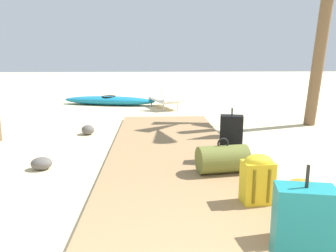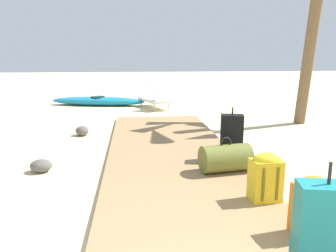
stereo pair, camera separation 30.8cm
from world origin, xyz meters
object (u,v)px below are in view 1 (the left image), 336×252
(suitcase_black, at_px, (231,138))
(kayak, at_px, (109,100))
(duffel_bag_olive, at_px, (222,159))
(lounge_chair, at_px, (166,98))
(backpack_orange, at_px, (298,208))
(backpack_yellow, at_px, (258,177))
(suitcase_teal, at_px, (302,234))

(suitcase_black, bearing_deg, kayak, 112.17)
(duffel_bag_olive, distance_m, lounge_chair, 6.21)
(duffel_bag_olive, bearing_deg, backpack_orange, -79.86)
(suitcase_black, bearing_deg, backpack_yellow, -92.13)
(suitcase_teal, bearing_deg, suitcase_black, 87.14)
(lounge_chair, bearing_deg, backpack_yellow, -84.41)
(suitcase_teal, height_order, kayak, suitcase_teal)
(suitcase_black, height_order, lounge_chair, suitcase_black)
(lounge_chair, height_order, kayak, lounge_chair)
(suitcase_black, relative_size, lounge_chair, 0.50)
(duffel_bag_olive, relative_size, backpack_orange, 1.34)
(backpack_orange, xyz_separation_m, lounge_chair, (-0.83, 7.90, -0.04))
(duffel_bag_olive, bearing_deg, lounge_chair, 94.81)
(suitcase_black, height_order, backpack_yellow, suitcase_black)
(duffel_bag_olive, xyz_separation_m, kayak, (-2.43, 7.06, -0.12))
(duffel_bag_olive, relative_size, suitcase_black, 0.90)
(backpack_orange, height_order, lounge_chair, lounge_chair)
(suitcase_black, xyz_separation_m, backpack_yellow, (-0.06, -1.49, -0.06))
(duffel_bag_olive, height_order, suitcase_black, suitcase_black)
(suitcase_teal, xyz_separation_m, lounge_chair, (-0.62, 8.43, -0.10))
(suitcase_teal, bearing_deg, backpack_yellow, 86.29)
(suitcase_teal, xyz_separation_m, suitcase_black, (0.14, 2.77, 0.00))
(backpack_orange, xyz_separation_m, kayak, (-2.73, 8.76, -0.22))
(suitcase_teal, distance_m, backpack_orange, 0.58)
(suitcase_teal, relative_size, backpack_yellow, 1.57)
(suitcase_teal, bearing_deg, lounge_chair, 94.19)
(duffel_bag_olive, xyz_separation_m, suitcase_teal, (0.10, -2.24, 0.16))
(backpack_yellow, bearing_deg, suitcase_black, 87.87)
(backpack_yellow, bearing_deg, duffel_bag_olive, 100.53)
(backpack_yellow, bearing_deg, suitcase_teal, -93.71)
(duffel_bag_olive, relative_size, lounge_chair, 0.44)
(backpack_orange, relative_size, lounge_chair, 0.33)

